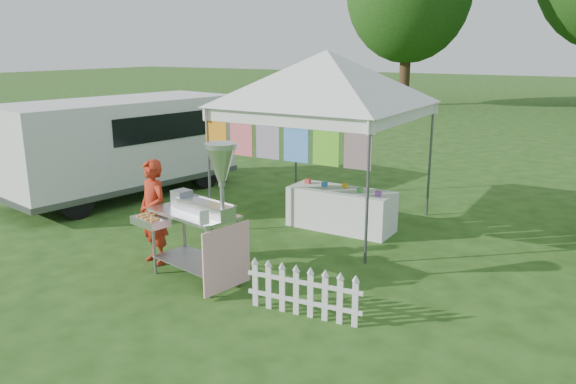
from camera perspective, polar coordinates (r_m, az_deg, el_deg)
The scene contains 7 objects.
ground at distance 7.35m, azimuth -9.36°, elevation -10.21°, with size 120.00×120.00×0.00m, color #204012.
canopy_main at distance 9.58m, azimuth 3.94°, elevation 14.14°, with size 4.24×4.24×3.45m.
donut_cart at distance 7.26m, azimuth -8.67°, elevation -1.00°, with size 1.50×0.93×1.91m.
vendor at distance 8.23m, azimuth -13.52°, elevation -2.02°, with size 0.56×0.37×1.53m, color #AF2915.
cargo_van at distance 12.27m, azimuth -16.19°, elevation 4.74°, with size 2.72×5.08×2.00m.
picket_fence at distance 6.60m, azimuth 1.56°, elevation -10.24°, with size 1.43×0.18×0.56m.
display_table at distance 9.67m, azimuth 5.41°, elevation -1.74°, with size 1.80×0.70×0.70m, color white.
Camera 1 is at (4.42, -5.01, 3.06)m, focal length 35.00 mm.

